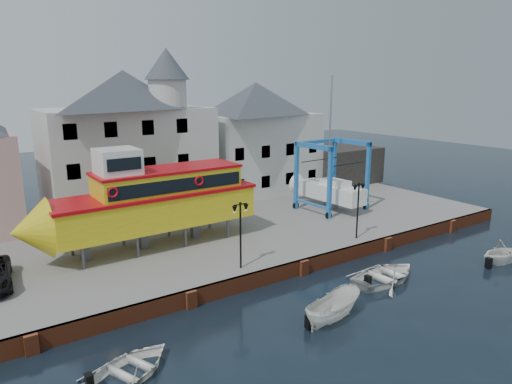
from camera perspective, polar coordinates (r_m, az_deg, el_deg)
ground at (r=30.17m, az=5.91°, el=-10.25°), size 140.00×140.00×0.00m
hardstanding at (r=38.53m, az=-4.56°, el=-4.11°), size 44.00×22.00×1.00m
quay_wall at (r=30.04m, az=5.80°, el=-9.31°), size 44.00×0.47×1.00m
building_white_main at (r=41.88m, az=-15.62°, el=6.43°), size 14.00×8.30×14.00m
building_white_right at (r=48.59m, az=-0.01°, el=6.93°), size 12.00×8.00×11.20m
shed_dark at (r=53.78m, az=10.11°, el=3.48°), size 8.00×7.00×4.00m
lamp_post_left at (r=27.43m, az=-1.96°, el=-3.32°), size 1.12×0.32×4.20m
lamp_post_right at (r=33.59m, az=12.69°, el=-0.52°), size 1.12×0.32×4.20m
tour_boat at (r=31.71m, az=-13.99°, el=-1.16°), size 16.19×4.21×7.02m
travel_lift at (r=41.92m, az=8.71°, el=0.72°), size 5.81×7.93×11.78m
motorboat_a at (r=25.09m, az=9.51°, el=-15.53°), size 4.28×2.26×1.57m
motorboat_b at (r=30.25m, az=15.84°, el=-10.64°), size 5.18×3.81×1.04m
motorboat_c at (r=36.01m, az=28.28°, el=-7.85°), size 3.92×3.53×1.82m
motorboat_d at (r=21.45m, az=-15.58°, el=-21.36°), size 5.22×4.56×0.90m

